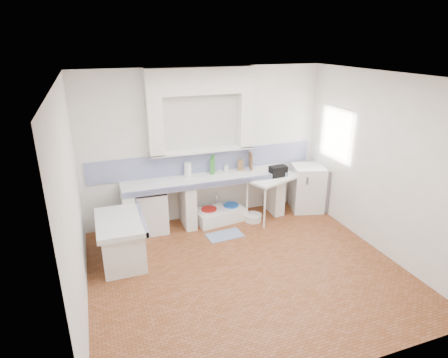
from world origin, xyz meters
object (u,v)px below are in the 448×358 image
object	(u,v)px
stove	(152,211)
fridge	(307,188)
sink	(220,215)
side_table	(272,197)

from	to	relation	value
stove	fridge	world-z (taller)	fridge
sink	fridge	distance (m)	1.85
stove	side_table	size ratio (longest dim) A/B	0.76
side_table	fridge	size ratio (longest dim) A/B	1.08
side_table	fridge	world-z (taller)	fridge
stove	side_table	xyz separation A→B (m)	(2.26, -0.23, 0.03)
sink	fridge	bearing A→B (deg)	-10.62
stove	side_table	distance (m)	2.27
stove	side_table	world-z (taller)	stove
stove	sink	distance (m)	1.29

